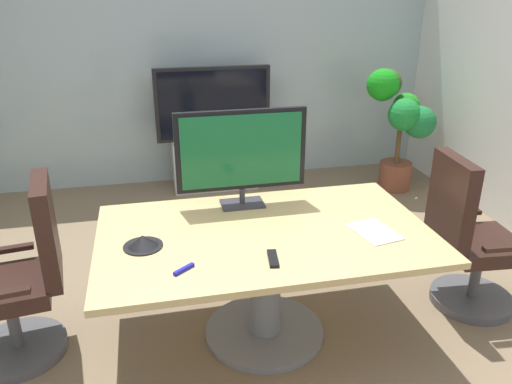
{
  "coord_description": "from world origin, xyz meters",
  "views": [
    {
      "loc": [
        -0.48,
        -2.7,
        2.09
      ],
      "look_at": [
        0.15,
        0.13,
        0.88
      ],
      "focal_mm": 35.31,
      "sensor_mm": 36.0,
      "label": 1
    }
  ],
  "objects_px": {
    "conference_table": "(265,258)",
    "remote_control": "(273,258)",
    "office_chair_left": "(24,286)",
    "office_chair_right": "(468,246)",
    "potted_plant": "(400,117)",
    "wall_display_unit": "(214,148)",
    "conference_phone": "(143,242)",
    "tv_monitor": "(241,153)"
  },
  "relations": [
    {
      "from": "office_chair_left",
      "to": "tv_monitor",
      "type": "xyz_separation_m",
      "value": [
        1.35,
        0.26,
        0.64
      ]
    },
    {
      "from": "conference_table",
      "to": "conference_phone",
      "type": "xyz_separation_m",
      "value": [
        -0.71,
        -0.03,
        0.21
      ]
    },
    {
      "from": "conference_table",
      "to": "potted_plant",
      "type": "relative_size",
      "value": 1.51
    },
    {
      "from": "conference_phone",
      "to": "office_chair_right",
      "type": "bearing_deg",
      "value": 1.39
    },
    {
      "from": "office_chair_right",
      "to": "conference_phone",
      "type": "relative_size",
      "value": 4.95
    },
    {
      "from": "conference_table",
      "to": "office_chair_right",
      "type": "height_order",
      "value": "office_chair_right"
    },
    {
      "from": "tv_monitor",
      "to": "potted_plant",
      "type": "xyz_separation_m",
      "value": [
        2.0,
        1.67,
        -0.29
      ]
    },
    {
      "from": "office_chair_left",
      "to": "conference_phone",
      "type": "relative_size",
      "value": 4.95
    },
    {
      "from": "conference_table",
      "to": "office_chair_right",
      "type": "relative_size",
      "value": 1.79
    },
    {
      "from": "wall_display_unit",
      "to": "conference_phone",
      "type": "bearing_deg",
      "value": -106.32
    },
    {
      "from": "conference_table",
      "to": "remote_control",
      "type": "distance_m",
      "value": 0.39
    },
    {
      "from": "potted_plant",
      "to": "wall_display_unit",
      "type": "bearing_deg",
      "value": 165.39
    },
    {
      "from": "office_chair_left",
      "to": "tv_monitor",
      "type": "bearing_deg",
      "value": 92.92
    },
    {
      "from": "tv_monitor",
      "to": "wall_display_unit",
      "type": "bearing_deg",
      "value": 86.95
    },
    {
      "from": "office_chair_left",
      "to": "remote_control",
      "type": "bearing_deg",
      "value": 62.47
    },
    {
      "from": "wall_display_unit",
      "to": "conference_phone",
      "type": "xyz_separation_m",
      "value": [
        -0.76,
        -2.61,
        0.32
      ]
    },
    {
      "from": "office_chair_right",
      "to": "remote_control",
      "type": "bearing_deg",
      "value": 108.23
    },
    {
      "from": "potted_plant",
      "to": "remote_control",
      "type": "height_order",
      "value": "potted_plant"
    },
    {
      "from": "wall_display_unit",
      "to": "potted_plant",
      "type": "distance_m",
      "value": 1.98
    },
    {
      "from": "wall_display_unit",
      "to": "remote_control",
      "type": "relative_size",
      "value": 7.71
    },
    {
      "from": "office_chair_left",
      "to": "remote_control",
      "type": "xyz_separation_m",
      "value": [
        1.37,
        -0.49,
        0.29
      ]
    },
    {
      "from": "office_chair_left",
      "to": "wall_display_unit",
      "type": "xyz_separation_m",
      "value": [
        1.47,
        2.42,
        -0.01
      ]
    },
    {
      "from": "conference_table",
      "to": "conference_phone",
      "type": "distance_m",
      "value": 0.74
    },
    {
      "from": "potted_plant",
      "to": "tv_monitor",
      "type": "bearing_deg",
      "value": -140.13
    },
    {
      "from": "office_chair_left",
      "to": "conference_phone",
      "type": "bearing_deg",
      "value": 66.99
    },
    {
      "from": "wall_display_unit",
      "to": "remote_control",
      "type": "height_order",
      "value": "wall_display_unit"
    },
    {
      "from": "tv_monitor",
      "to": "remote_control",
      "type": "bearing_deg",
      "value": -88.39
    },
    {
      "from": "tv_monitor",
      "to": "potted_plant",
      "type": "distance_m",
      "value": 2.62
    },
    {
      "from": "conference_table",
      "to": "remote_control",
      "type": "height_order",
      "value": "remote_control"
    },
    {
      "from": "office_chair_right",
      "to": "tv_monitor",
      "type": "distance_m",
      "value": 1.65
    },
    {
      "from": "conference_phone",
      "to": "potted_plant",
      "type": "bearing_deg",
      "value": 38.66
    },
    {
      "from": "office_chair_left",
      "to": "office_chair_right",
      "type": "distance_m",
      "value": 2.82
    },
    {
      "from": "conference_table",
      "to": "office_chair_left",
      "type": "relative_size",
      "value": 1.79
    },
    {
      "from": "conference_table",
      "to": "tv_monitor",
      "type": "bearing_deg",
      "value": 97.99
    },
    {
      "from": "office_chair_right",
      "to": "remote_control",
      "type": "xyz_separation_m",
      "value": [
        -1.45,
        -0.35,
        0.29
      ]
    },
    {
      "from": "office_chair_right",
      "to": "tv_monitor",
      "type": "bearing_deg",
      "value": 79.48
    },
    {
      "from": "wall_display_unit",
      "to": "potted_plant",
      "type": "height_order",
      "value": "wall_display_unit"
    },
    {
      "from": "potted_plant",
      "to": "conference_phone",
      "type": "distance_m",
      "value": 3.39
    },
    {
      "from": "office_chair_left",
      "to": "wall_display_unit",
      "type": "bearing_deg",
      "value": 140.77
    },
    {
      "from": "conference_table",
      "to": "office_chair_right",
      "type": "distance_m",
      "value": 1.41
    },
    {
      "from": "office_chair_right",
      "to": "potted_plant",
      "type": "relative_size",
      "value": 0.84
    },
    {
      "from": "tv_monitor",
      "to": "potted_plant",
      "type": "relative_size",
      "value": 0.65
    }
  ]
}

